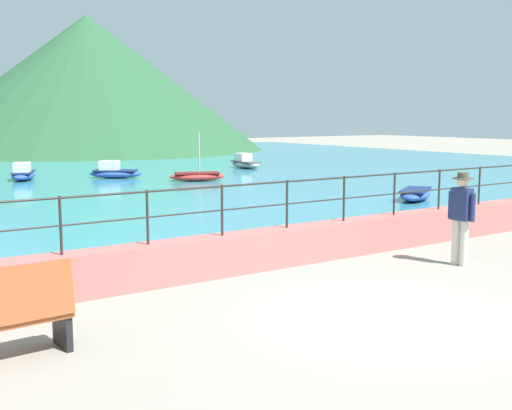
{
  "coord_description": "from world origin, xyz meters",
  "views": [
    {
      "loc": [
        -6.39,
        -6.31,
        2.8
      ],
      "look_at": [
        0.34,
        3.7,
        1.1
      ],
      "focal_mm": 44.91,
      "sensor_mm": 36.0,
      "label": 1
    }
  ],
  "objects_px": {
    "boat_1": "(197,176)",
    "boat_6": "(114,172)",
    "boat_2": "(245,163)",
    "person_walking": "(461,214)",
    "boat_4": "(23,174)",
    "boat_0": "(415,194)"
  },
  "relations": [
    {
      "from": "boat_1",
      "to": "boat_2",
      "type": "relative_size",
      "value": 1.06
    },
    {
      "from": "boat_6",
      "to": "boat_1",
      "type": "bearing_deg",
      "value": -52.29
    },
    {
      "from": "person_walking",
      "to": "boat_6",
      "type": "distance_m",
      "value": 19.12
    },
    {
      "from": "boat_4",
      "to": "boat_6",
      "type": "bearing_deg",
      "value": -20.88
    },
    {
      "from": "person_walking",
      "to": "boat_2",
      "type": "bearing_deg",
      "value": 67.54
    },
    {
      "from": "boat_0",
      "to": "person_walking",
      "type": "bearing_deg",
      "value": -132.67
    },
    {
      "from": "boat_1",
      "to": "boat_6",
      "type": "relative_size",
      "value": 1.04
    },
    {
      "from": "person_walking",
      "to": "boat_0",
      "type": "height_order",
      "value": "person_walking"
    },
    {
      "from": "boat_0",
      "to": "boat_2",
      "type": "bearing_deg",
      "value": 80.35
    },
    {
      "from": "person_walking",
      "to": "boat_6",
      "type": "relative_size",
      "value": 0.73
    },
    {
      "from": "boat_0",
      "to": "boat_2",
      "type": "relative_size",
      "value": 1.04
    },
    {
      "from": "boat_1",
      "to": "boat_6",
      "type": "bearing_deg",
      "value": 127.71
    },
    {
      "from": "boat_1",
      "to": "boat_6",
      "type": "distance_m",
      "value": 3.96
    },
    {
      "from": "person_walking",
      "to": "boat_0",
      "type": "bearing_deg",
      "value": 47.33
    },
    {
      "from": "boat_0",
      "to": "boat_1",
      "type": "distance_m",
      "value": 9.81
    },
    {
      "from": "boat_4",
      "to": "boat_6",
      "type": "height_order",
      "value": "same"
    },
    {
      "from": "boat_6",
      "to": "boat_2",
      "type": "bearing_deg",
      "value": 9.62
    },
    {
      "from": "person_walking",
      "to": "boat_6",
      "type": "xyz_separation_m",
      "value": [
        0.73,
        19.1,
        -0.65
      ]
    },
    {
      "from": "boat_0",
      "to": "boat_4",
      "type": "xyz_separation_m",
      "value": [
        -8.91,
        13.84,
        0.07
      ]
    },
    {
      "from": "boat_2",
      "to": "boat_0",
      "type": "bearing_deg",
      "value": -99.65
    },
    {
      "from": "boat_4",
      "to": "person_walking",
      "type": "bearing_deg",
      "value": -82.15
    },
    {
      "from": "boat_1",
      "to": "boat_4",
      "type": "height_order",
      "value": "boat_1"
    }
  ]
}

